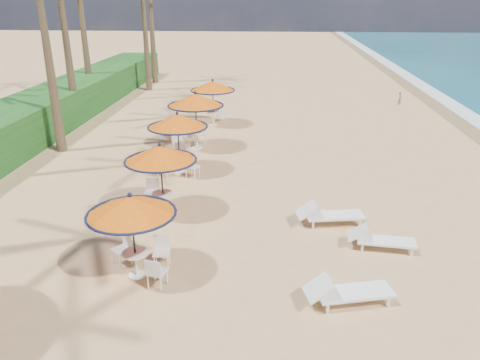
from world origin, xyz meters
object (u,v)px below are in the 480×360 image
object	(u,v)px
station_0	(133,216)
lounger_mid	(379,239)
station_2	(178,128)
station_4	(213,90)
lounger_far	(328,214)
lounger_near	(346,291)
station_3	(194,107)
station_1	(159,160)

from	to	relation	value
station_0	lounger_mid	xyz separation A→B (m)	(6.20, 1.75, -1.33)
station_2	station_4	world-z (taller)	station_4
station_2	station_4	bearing A→B (deg)	86.63
station_4	lounger_mid	distance (m)	14.18
station_4	lounger_far	xyz separation A→B (m)	(4.92, -11.29, -1.52)
station_4	lounger_mid	size ratio (longest dim) A/B	1.31
lounger_near	lounger_mid	xyz separation A→B (m)	(1.24, 2.55, -0.03)
station_0	station_3	distance (m)	10.29
station_2	station_4	distance (m)	7.21
station_2	station_3	size ratio (longest dim) A/B	0.93
station_4	lounger_far	bearing A→B (deg)	-66.44
station_4	station_3	bearing A→B (deg)	-94.06
station_4	lounger_near	bearing A→B (deg)	-72.02
station_1	station_4	xyz separation A→B (m)	(0.27, 10.86, 0.08)
lounger_far	lounger_mid	bearing A→B (deg)	-56.86
station_1	lounger_mid	world-z (taller)	station_1
station_0	lounger_near	distance (m)	5.19
lounger_near	lounger_mid	world-z (taller)	lounger_near
station_1	lounger_far	world-z (taller)	station_1
station_0	station_2	size ratio (longest dim) A/B	0.93
station_4	station_0	bearing A→B (deg)	-90.09
station_2	station_4	size ratio (longest dim) A/B	0.99
station_2	lounger_near	distance (m)	9.75
station_0	lounger_far	world-z (taller)	station_0
station_4	lounger_far	world-z (taller)	station_4
station_0	station_3	world-z (taller)	station_3
station_3	lounger_mid	distance (m)	10.83
station_1	lounger_far	xyz separation A→B (m)	(5.19, -0.43, -1.44)
station_2	lounger_far	world-z (taller)	station_2
lounger_mid	station_3	bearing A→B (deg)	133.28
lounger_near	lounger_mid	size ratio (longest dim) A/B	1.13
station_4	station_1	bearing A→B (deg)	-91.42
lounger_mid	lounger_far	size ratio (longest dim) A/B	0.89
station_2	station_3	xyz separation A→B (m)	(0.13, 3.06, 0.13)
station_0	lounger_far	distance (m)	5.99
station_0	station_4	distance (m)	14.42
station_0	station_2	world-z (taller)	station_2
station_0	lounger_near	size ratio (longest dim) A/B	1.07
station_0	lounger_far	bearing A→B (deg)	32.30
lounger_far	station_2	bearing A→B (deg)	133.27
station_2	lounger_mid	bearing A→B (deg)	-39.65
station_3	lounger_near	world-z (taller)	station_3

